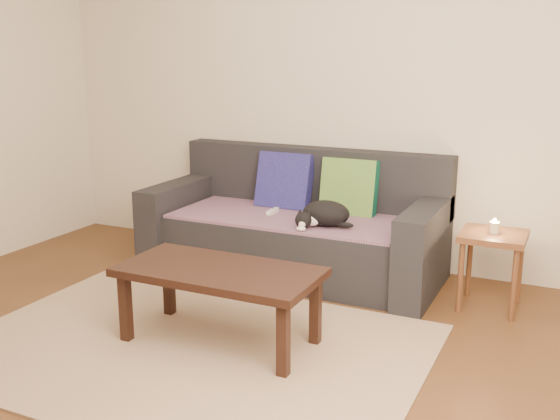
{
  "coord_description": "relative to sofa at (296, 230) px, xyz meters",
  "views": [
    {
      "loc": [
        1.86,
        -2.61,
        1.59
      ],
      "look_at": [
        0.05,
        1.2,
        0.55
      ],
      "focal_mm": 42.0,
      "sensor_mm": 36.0,
      "label": 1
    }
  ],
  "objects": [
    {
      "name": "sofa",
      "position": [
        0.0,
        0.0,
        0.0
      ],
      "size": [
        2.1,
        0.94,
        0.87
      ],
      "color": "#232328",
      "rests_on": "ground"
    },
    {
      "name": "ground",
      "position": [
        0.0,
        -1.57,
        -0.31
      ],
      "size": [
        4.5,
        4.5,
        0.0
      ],
      "primitive_type": "plane",
      "color": "brown",
      "rests_on": "ground"
    },
    {
      "name": "wii_remote_b",
      "position": [
        0.11,
        -0.16,
        0.15
      ],
      "size": [
        0.09,
        0.15,
        0.03
      ],
      "primitive_type": "cube",
      "rotation": [
        0.0,
        0.0,
        1.97
      ],
      "color": "white",
      "rests_on": "throw_blanket"
    },
    {
      "name": "coffee_table",
      "position": [
        0.12,
        -1.29,
        0.07
      ],
      "size": [
        1.09,
        0.55,
        0.44
      ],
      "color": "black",
      "rests_on": "rug"
    },
    {
      "name": "throw_blanket",
      "position": [
        0.0,
        -0.09,
        0.12
      ],
      "size": [
        1.66,
        0.74,
        0.02
      ],
      "primitive_type": "cube",
      "color": "#432D54",
      "rests_on": "sofa"
    },
    {
      "name": "wii_remote_a",
      "position": [
        -0.15,
        -0.08,
        0.15
      ],
      "size": [
        0.04,
        0.15,
        0.03
      ],
      "primitive_type": "cube",
      "rotation": [
        0.0,
        0.0,
        1.62
      ],
      "color": "white",
      "rests_on": "throw_blanket"
    },
    {
      "name": "cushion_navy",
      "position": [
        -0.17,
        0.17,
        0.32
      ],
      "size": [
        0.42,
        0.21,
        0.43
      ],
      "primitive_type": "cube",
      "rotation": [
        -0.27,
        0.0,
        0.0
      ],
      "color": "#14114B",
      "rests_on": "throw_blanket"
    },
    {
      "name": "cushion_green",
      "position": [
        0.34,
        0.17,
        0.32
      ],
      "size": [
        0.4,
        0.17,
        0.41
      ],
      "primitive_type": "cube",
      "rotation": [
        -0.18,
        0.0,
        0.0
      ],
      "color": "#0C5241",
      "rests_on": "throw_blanket"
    },
    {
      "name": "back_wall",
      "position": [
        0.0,
        0.43,
        0.99
      ],
      "size": [
        4.5,
        0.04,
        2.6
      ],
      "primitive_type": "cube",
      "color": "beige",
      "rests_on": "ground"
    },
    {
      "name": "side_table",
      "position": [
        1.39,
        -0.12,
        0.09
      ],
      "size": [
        0.39,
        0.39,
        0.49
      ],
      "color": "brown",
      "rests_on": "ground"
    },
    {
      "name": "candle",
      "position": [
        1.39,
        -0.12,
        0.22
      ],
      "size": [
        0.06,
        0.06,
        0.09
      ],
      "color": "beige",
      "rests_on": "side_table"
    },
    {
      "name": "rug",
      "position": [
        0.0,
        -1.42,
        -0.3
      ],
      "size": [
        2.5,
        1.8,
        0.01
      ],
      "primitive_type": "cube",
      "color": "tan",
      "rests_on": "ground"
    },
    {
      "name": "cat",
      "position": [
        0.31,
        -0.24,
        0.21
      ],
      "size": [
        0.4,
        0.38,
        0.17
      ],
      "rotation": [
        0.0,
        0.0,
        0.32
      ],
      "color": "black",
      "rests_on": "throw_blanket"
    }
  ]
}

